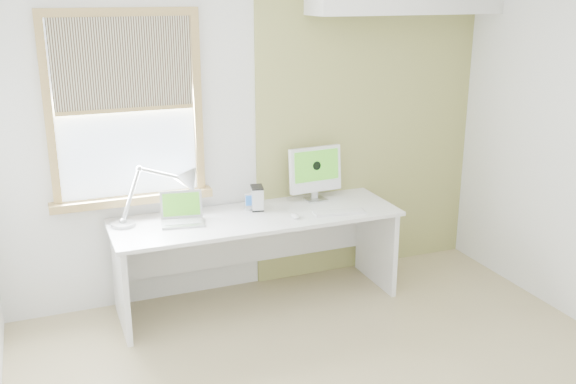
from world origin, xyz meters
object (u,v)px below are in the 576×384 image
desk_lamp (177,188)px  laptop (182,215)px  external_drive (257,198)px  imac (315,170)px  desk (255,237)px

desk_lamp → laptop: 0.22m
external_drive → imac: (0.52, 0.06, 0.15)m
desk → laptop: 0.61m
external_drive → laptop: bearing=-174.0°
desk_lamp → external_drive: desk_lamp is taller
desk → laptop: bearing=178.7°
desk_lamp → laptop: size_ratio=2.26×
desk_lamp → imac: 1.13m
external_drive → desk_lamp: bearing=173.2°
desk → external_drive: external_drive is taller
desk → desk_lamp: desk_lamp is taller
desk → desk_lamp: (-0.56, 0.15, 0.42)m
desk_lamp → external_drive: bearing=-6.8°
imac → desk_lamp: bearing=179.4°
laptop → external_drive: laptop is taller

